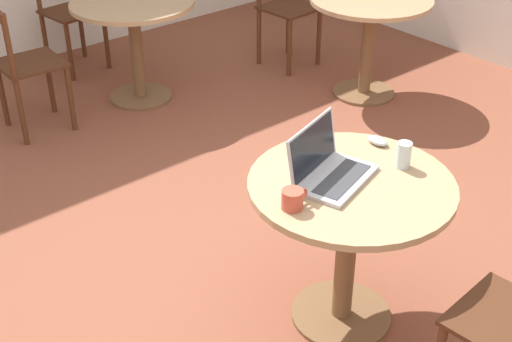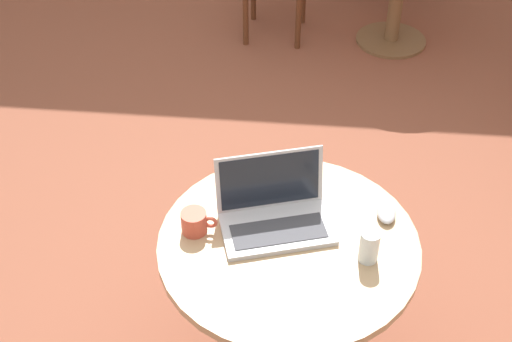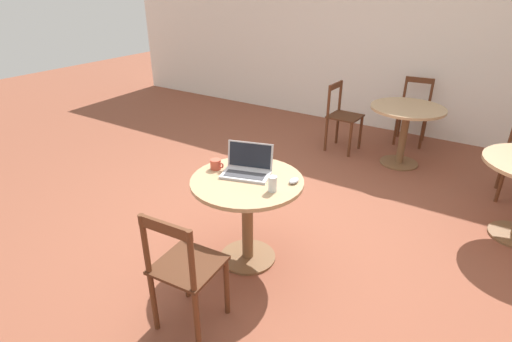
{
  "view_description": "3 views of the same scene",
  "coord_description": "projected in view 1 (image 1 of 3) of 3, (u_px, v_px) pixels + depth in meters",
  "views": [
    {
      "loc": [
        -1.65,
        -2.05,
        2.23
      ],
      "look_at": [
        -0.03,
        -0.12,
        0.69
      ],
      "focal_mm": 50.0,
      "sensor_mm": 36.0,
      "label": 1
    },
    {
      "loc": [
        0.23,
        -2.03,
        2.36
      ],
      "look_at": [
        0.04,
        -0.11,
        0.7
      ],
      "focal_mm": 50.0,
      "sensor_mm": 36.0,
      "label": 2
    },
    {
      "loc": [
        1.66,
        -2.61,
        2.05
      ],
      "look_at": [
        0.02,
        -0.1,
        0.59
      ],
      "focal_mm": 28.0,
      "sensor_mm": 36.0,
      "label": 3
    }
  ],
  "objects": [
    {
      "name": "chair_far_back",
      "position": [
        69.0,
        12.0,
        5.39
      ],
      "size": [
        0.42,
        0.42,
        0.86
      ],
      "color": "#562D19",
      "rests_on": "ground_plane"
    },
    {
      "name": "mug",
      "position": [
        293.0,
        199.0,
        2.66
      ],
      "size": [
        0.12,
        0.08,
        0.08
      ],
      "color": "#C64C38",
      "rests_on": "cafe_table_near"
    },
    {
      "name": "drinking_glass",
      "position": [
        404.0,
        155.0,
        2.91
      ],
      "size": [
        0.06,
        0.06,
        0.11
      ],
      "color": "silver",
      "rests_on": "cafe_table_near"
    },
    {
      "name": "cafe_table_far",
      "position": [
        134.0,
        24.0,
        4.86
      ],
      "size": [
        0.84,
        0.84,
        0.71
      ],
      "color": "brown",
      "rests_on": "ground_plane"
    },
    {
      "name": "chair_far_left",
      "position": [
        25.0,
        67.0,
        4.5
      ],
      "size": [
        0.4,
        0.4,
        0.86
      ],
      "color": "#562D19",
      "rests_on": "ground_plane"
    },
    {
      "name": "chair_mid_back",
      "position": [
        286.0,
        9.0,
        5.47
      ],
      "size": [
        0.41,
        0.41,
        0.86
      ],
      "color": "#562D19",
      "rests_on": "ground_plane"
    },
    {
      "name": "ground_plane",
      "position": [
        245.0,
        281.0,
        3.41
      ],
      "size": [
        16.0,
        16.0,
        0.0
      ],
      "primitive_type": "plane",
      "color": "brown"
    },
    {
      "name": "laptop",
      "position": [
        329.0,
        169.0,
        2.84
      ],
      "size": [
        0.41,
        0.34,
        0.22
      ],
      "color": "#B7B7BC",
      "rests_on": "cafe_table_near"
    },
    {
      "name": "cafe_table_near",
      "position": [
        349.0,
        216.0,
        2.92
      ],
      "size": [
        0.84,
        0.84,
        0.71
      ],
      "color": "brown",
      "rests_on": "ground_plane"
    },
    {
      "name": "mouse",
      "position": [
        378.0,
        141.0,
        3.09
      ],
      "size": [
        0.06,
        0.1,
        0.03
      ],
      "color": "#B7B7BC",
      "rests_on": "cafe_table_near"
    },
    {
      "name": "cafe_table_mid",
      "position": [
        370.0,
        21.0,
        4.91
      ],
      "size": [
        0.84,
        0.84,
        0.71
      ],
      "color": "brown",
      "rests_on": "ground_plane"
    }
  ]
}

